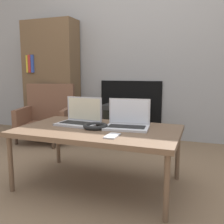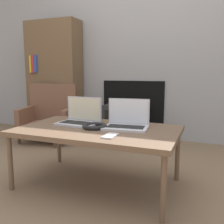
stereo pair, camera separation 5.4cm
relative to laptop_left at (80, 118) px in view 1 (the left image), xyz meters
The scene contains 10 objects.
ground_plane 0.61m from the laptop_left, 55.07° to the right, with size 14.00×14.00×0.00m, color #7A6047.
wall_back 1.68m from the laptop_left, 82.30° to the left, with size 7.00×0.08×2.60m.
table 0.24m from the laptop_left, 25.82° to the right, with size 1.20×0.72×0.45m.
laptop_left is the anchor object (origin of this frame).
laptop_right 0.40m from the laptop_left, ahead, with size 0.35×0.26×0.22m.
headphones 0.21m from the laptop_left, 29.33° to the right, with size 0.19×0.19×0.03m.
phone 0.49m from the laptop_left, 37.00° to the right, with size 0.08×0.14×0.01m.
tv 1.20m from the laptop_left, 89.24° to the left, with size 0.47×0.51×0.48m.
armchair 1.34m from the laptop_left, 135.72° to the left, with size 0.76×0.74×0.72m.
bookshelf 1.72m from the laptop_left, 131.06° to the left, with size 0.77×0.32×1.58m.
Camera 1 is at (0.73, -1.50, 0.87)m, focal length 40.00 mm.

